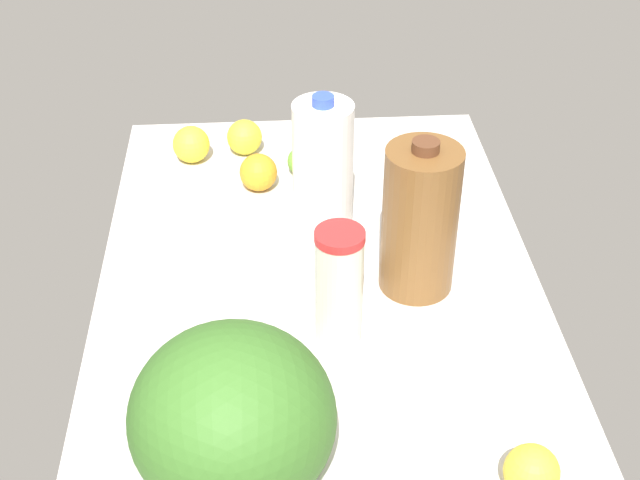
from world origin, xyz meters
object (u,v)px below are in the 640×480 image
at_px(tumbler_cup, 339,286).
at_px(watermelon, 233,417).
at_px(orange_near_front, 258,172).
at_px(lemon_by_jug, 244,137).
at_px(lemon_loose, 532,472).
at_px(chocolate_milk_jug, 420,220).
at_px(lime_far_back, 302,161).
at_px(milk_jug, 323,172).
at_px(lemon_beside_bowl, 191,144).

relative_size(tumbler_cup, watermelon, 0.76).
bearing_deg(orange_near_front, lemon_by_jug, -169.07).
distance_m(lemon_by_jug, lemon_loose, 0.98).
xyz_separation_m(tumbler_cup, chocolate_milk_jug, (-0.12, 0.14, 0.03)).
bearing_deg(orange_near_front, lemon_loose, 24.42).
height_order(lime_far_back, orange_near_front, orange_near_front).
xyz_separation_m(lime_far_back, lemon_by_jug, (-0.10, -0.12, 0.01)).
distance_m(milk_jug, tumbler_cup, 0.28).
bearing_deg(milk_jug, tumbler_cup, 1.09).
relative_size(milk_jug, orange_near_front, 3.77).
distance_m(watermelon, chocolate_milk_jug, 0.50).
bearing_deg(lime_far_back, tumbler_cup, 3.77).
bearing_deg(watermelon, milk_jug, 164.65).
relative_size(watermelon, orange_near_front, 3.55).
height_order(tumbler_cup, watermelon, watermelon).
relative_size(lime_far_back, lemon_beside_bowl, 0.79).
distance_m(watermelon, lemon_loose, 0.40).
bearing_deg(lemon_loose, tumbler_cup, -144.96).
bearing_deg(orange_near_front, lime_far_back, 118.36).
bearing_deg(lemon_beside_bowl, lime_far_back, 72.94).
xyz_separation_m(chocolate_milk_jug, lemon_loose, (0.44, 0.08, -0.10)).
xyz_separation_m(milk_jug, lemon_beside_bowl, (-0.28, -0.25, -0.09)).
distance_m(chocolate_milk_jug, lemon_beside_bowl, 0.60).
bearing_deg(orange_near_front, chocolate_milk_jug, 39.44).
relative_size(tumbler_cup, lemon_beside_bowl, 2.62).
bearing_deg(chocolate_milk_jug, lemon_by_jug, -147.85).
bearing_deg(orange_near_front, tumbler_cup, 15.36).
relative_size(milk_jug, lemon_beside_bowl, 3.67).
relative_size(watermelon, chocolate_milk_jug, 0.95).
bearing_deg(lemon_loose, lemon_beside_bowl, -151.21).
xyz_separation_m(watermelon, lemon_beside_bowl, (-0.84, -0.10, -0.08)).
xyz_separation_m(milk_jug, lemon_by_jug, (-0.30, -0.14, -0.10)).
bearing_deg(lemon_by_jug, milk_jug, 25.29).
bearing_deg(milk_jug, watermelon, -15.35).
bearing_deg(chocolate_milk_jug, orange_near_front, -140.56).
relative_size(tumbler_cup, lemon_by_jug, 2.71).
distance_m(watermelon, lime_far_back, 0.78).
xyz_separation_m(tumbler_cup, lemon_beside_bowl, (-0.56, -0.26, -0.06)).
xyz_separation_m(tumbler_cup, lime_far_back, (-0.49, -0.03, -0.07)).
height_order(watermelon, lemon_beside_bowl, watermelon).
distance_m(milk_jug, lemon_beside_bowl, 0.39).
xyz_separation_m(watermelon, chocolate_milk_jug, (-0.40, 0.30, 0.01)).
xyz_separation_m(milk_jug, lime_far_back, (-0.21, -0.03, -0.10)).
relative_size(lemon_by_jug, orange_near_front, 0.99).
height_order(chocolate_milk_jug, orange_near_front, chocolate_milk_jug).
relative_size(lemon_loose, orange_near_front, 0.99).
relative_size(chocolate_milk_jug, lemon_by_jug, 3.77).
height_order(tumbler_cup, lemon_beside_bowl, tumbler_cup).
height_order(watermelon, orange_near_front, watermelon).
xyz_separation_m(lemon_by_jug, orange_near_front, (0.14, 0.03, 0.00)).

